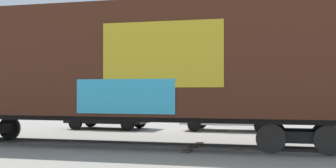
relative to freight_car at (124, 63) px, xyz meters
The scene contains 7 objects.
ground_plane 2.98m from the freight_car, behind, with size 260.00×260.00×0.00m, color gray.
track 3.31m from the freight_car, behind, with size 60.00×4.69×0.08m.
freight_car is the anchor object (origin of this frame).
flagpole 10.15m from the freight_car, 77.28° to the left, with size 0.28×1.64×8.81m.
hillside 69.24m from the freight_car, 90.56° to the left, with size 110.33×34.28×15.18m.
parked_car_black 7.53m from the freight_car, 114.31° to the left, with size 4.15×2.19×1.66m.
parked_car_white 7.78m from the freight_car, 65.36° to the left, with size 4.61×2.11×1.66m.
Camera 1 is at (5.52, -15.35, 1.95)m, focal length 48.66 mm.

